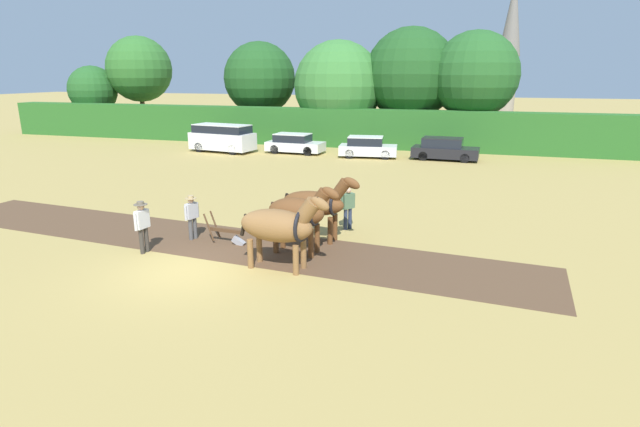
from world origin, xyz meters
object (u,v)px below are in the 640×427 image
parked_car_left (294,144)px  parked_car_center (444,149)px  farmer_onlooker_left (142,223)px  tree_center_right (411,74)px  tree_far_left (93,90)px  tree_center_left (260,78)px  draft_horse_lead_right (299,212)px  tree_right (475,75)px  farmer_at_plow (192,214)px  plow (229,235)px  tree_left (139,69)px  draft_horse_trail_left (316,203)px  farmer_beside_team (348,205)px  parked_van (222,138)px  draft_horse_lead_left (280,226)px  parked_car_center_left (367,147)px  church_spire (510,46)px  tree_center (338,86)px

parked_car_left → parked_car_center: parked_car_center is taller
farmer_onlooker_left → tree_center_right: bearing=88.1°
tree_far_left → tree_center_right: size_ratio=0.69×
tree_center_left → draft_horse_lead_right: size_ratio=3.27×
tree_right → farmer_at_plow: bearing=-108.6°
plow → parked_car_left: (-4.69, 19.75, 0.38)m
tree_left → tree_center_right: (26.46, -0.94, -0.44)m
draft_horse_trail_left → tree_center_right: bearing=94.8°
tree_right → farmer_at_plow: (-9.01, -26.77, -4.62)m
farmer_beside_team → parked_van: 20.98m
tree_right → draft_horse_lead_right: tree_right is taller
tree_center_left → draft_horse_lead_left: tree_center_left is taller
parked_car_center → tree_left: bearing=166.7°
plow → parked_van: bearing=122.6°
parked_car_left → parked_car_center_left: 5.52m
draft_horse_lead_left → draft_horse_trail_left: 2.88m
parked_car_center → farmer_onlooker_left: bearing=-108.1°
tree_left → parked_car_left: tree_left is taller
tree_center_right → draft_horse_lead_right: bearing=-89.9°
tree_right → draft_horse_trail_left: size_ratio=3.00×
farmer_onlooker_left → parked_car_left: bearing=104.0°
tree_far_left → parked_car_center: (34.09, -6.82, -3.37)m
draft_horse_lead_left → tree_left: bearing=135.6°
parked_car_center_left → draft_horse_lead_left: bearing=-92.4°
tree_right → church_spire: (3.76, 27.84, 3.46)m
farmer_onlooker_left → tree_right: bearing=78.4°
farmer_at_plow → parked_car_center_left: size_ratio=0.38×
parked_car_left → tree_far_left: bearing=166.2°
tree_right → draft_horse_lead_left: 29.19m
tree_far_left → parked_car_center: bearing=-11.3°
tree_left → tree_center_right: 26.48m
draft_horse_lead_left → parked_car_center_left: 21.16m
tree_left → farmer_beside_team: 37.97m
draft_horse_lead_left → farmer_at_plow: bearing=161.5°
tree_center_left → parked_car_left: (6.30, -8.47, -4.54)m
tree_far_left → farmer_at_plow: bearing=-45.1°
church_spire → draft_horse_lead_right: church_spire is taller
draft_horse_trail_left → tree_right: bearing=83.8°
draft_horse_trail_left → parked_van: 21.73m
church_spire → farmer_onlooker_left: 58.45m
plow → parked_car_center_left: 19.46m
church_spire → tree_center: bearing=-117.5°
tree_far_left → plow: (28.07, -26.75, -3.78)m
tree_center_left → church_spire: 34.80m
draft_horse_lead_right → plow: size_ratio=1.72×
plow → tree_left: bearing=134.3°
draft_horse_lead_right → parked_car_center_left: bearing=99.7°
draft_horse_lead_left → tree_center_left: bearing=118.8°
draft_horse_lead_right → draft_horse_trail_left: 1.44m
tree_right → parked_car_left: (-12.28, -7.06, -4.84)m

